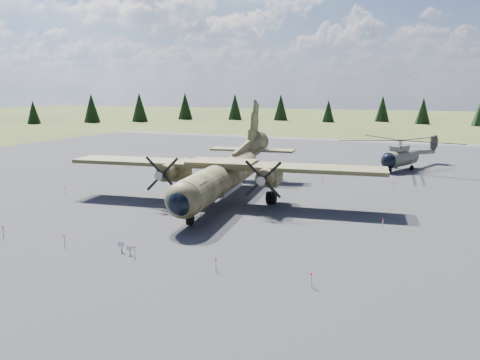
% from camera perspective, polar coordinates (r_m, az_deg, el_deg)
% --- Properties ---
extents(ground, '(500.00, 500.00, 0.00)m').
position_cam_1_polar(ground, '(44.40, -4.73, -3.56)').
color(ground, brown).
rests_on(ground, ground).
extents(apron, '(120.00, 120.00, 0.04)m').
position_cam_1_polar(apron, '(53.23, 0.22, -1.10)').
color(apron, slate).
rests_on(apron, ground).
extents(transport_plane, '(31.88, 28.77, 10.49)m').
position_cam_1_polar(transport_plane, '(47.74, -1.77, 1.19)').
color(transport_plane, '#3E4123').
rests_on(transport_plane, ground).
extents(helicopter_near, '(22.45, 22.45, 4.34)m').
position_cam_1_polar(helicopter_near, '(69.34, 19.07, 3.67)').
color(helicopter_near, slate).
rests_on(helicopter_near, ground).
extents(info_placard_left, '(0.45, 0.19, 0.70)m').
position_cam_1_polar(info_placard_left, '(33.66, -14.29, -7.75)').
color(info_placard_left, gray).
rests_on(info_placard_left, ground).
extents(info_placard_right, '(0.42, 0.27, 0.62)m').
position_cam_1_polar(info_placard_right, '(32.95, -13.30, -8.21)').
color(info_placard_right, gray).
rests_on(info_placard_right, ground).
extents(barrier_fence, '(33.12, 29.62, 0.85)m').
position_cam_1_polar(barrier_fence, '(44.42, -5.31, -2.88)').
color(barrier_fence, white).
rests_on(barrier_fence, ground).
extents(treeline, '(285.29, 284.77, 10.98)m').
position_cam_1_polar(treeline, '(52.39, 4.40, 4.04)').
color(treeline, black).
rests_on(treeline, ground).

